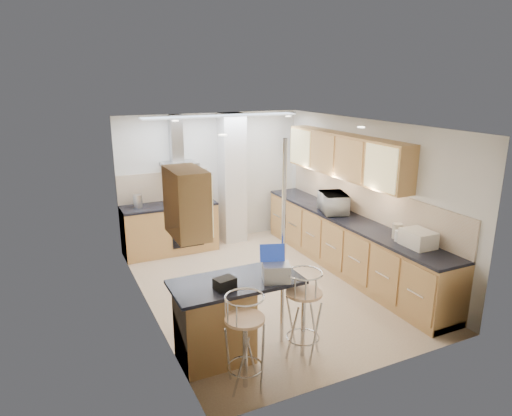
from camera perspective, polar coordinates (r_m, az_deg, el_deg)
name	(u,v)px	position (r m, az deg, el deg)	size (l,w,h in m)	color
ground	(267,286)	(7.21, 1.37, -9.77)	(4.80, 4.80, 0.00)	tan
room_shell	(275,183)	(7.15, 2.42, 3.13)	(3.64, 4.84, 2.51)	silver
right_counter	(347,244)	(7.77, 11.35, -4.45)	(0.63, 4.40, 0.92)	#BD814B
back_counter	(170,228)	(8.56, -10.71, -2.48)	(1.70, 0.63, 0.92)	#BD814B
peninsula	(237,317)	(5.40, -2.44, -13.50)	(1.47, 0.72, 0.94)	#BD814B
microwave	(334,203)	(7.84, 9.69, 0.64)	(0.60, 0.41, 0.33)	silver
laptop	(276,273)	(5.13, 2.54, -8.08)	(0.30, 0.22, 0.20)	#9A9EA2
bag	(225,283)	(4.99, -3.92, -9.37)	(0.22, 0.16, 0.12)	black
bar_stool_near	(245,342)	(4.86, -1.39, -16.40)	(0.43, 0.43, 1.06)	tan
bar_stool_end	(303,314)	(5.37, 5.95, -13.07)	(0.44, 0.44, 1.07)	tan
jar_a	(339,205)	(8.01, 10.35, 0.37)	(0.12, 0.12, 0.18)	silver
jar_b	(336,207)	(7.95, 9.96, 0.11)	(0.11, 0.11, 0.14)	silver
jar_c	(397,231)	(6.81, 17.24, -2.76)	(0.14, 0.14, 0.21)	#BAAE95
jar_d	(398,236)	(6.70, 17.35, -3.35)	(0.10, 0.10, 0.16)	silver
bread_bin	(418,238)	(6.57, 19.61, -3.61)	(0.34, 0.43, 0.22)	silver
kettle	(138,201)	(8.32, -14.56, 0.87)	(0.16, 0.16, 0.23)	#A9ABAD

